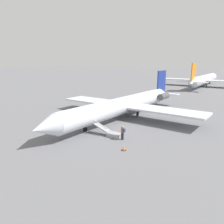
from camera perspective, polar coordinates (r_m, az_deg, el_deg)
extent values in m
plane|color=slate|center=(36.42, 2.80, -1.60)|extent=(600.00, 600.00, 0.00)
cylinder|color=silver|center=(35.94, 2.84, 1.73)|extent=(27.98, 4.96, 2.78)
cone|color=silver|center=(24.94, -17.28, -3.96)|extent=(3.26, 2.96, 2.73)
cone|color=silver|center=(49.63, 12.98, 4.56)|extent=(3.82, 3.00, 2.73)
cube|color=navy|center=(48.64, 12.81, 7.87)|extent=(3.90, 0.53, 4.45)
cube|color=silver|center=(49.29, 12.84, 4.84)|extent=(2.27, 7.90, 0.14)
cube|color=silver|center=(33.90, 14.40, 0.28)|extent=(5.35, 12.01, 0.28)
cube|color=silver|center=(41.38, -4.47, 2.92)|extent=(5.35, 12.01, 0.28)
cylinder|color=#4C4C51|center=(45.37, 13.32, 4.04)|extent=(3.43, 1.51, 1.25)
cylinder|color=#4C4C51|center=(47.02, 8.93, 4.54)|extent=(3.43, 1.51, 1.25)
cylinder|color=black|center=(29.50, -7.02, -4.52)|extent=(0.70, 0.23, 0.69)
cylinder|color=#4C4C51|center=(29.37, -7.04, -3.68)|extent=(0.12, 0.12, 0.22)
cylinder|color=black|center=(38.01, 6.71, -0.51)|extent=(0.70, 0.23, 0.69)
cylinder|color=#4C4C51|center=(37.90, 6.72, 0.15)|extent=(0.12, 0.12, 0.22)
cylinder|color=black|center=(39.27, 3.54, -0.01)|extent=(0.70, 0.23, 0.69)
cylinder|color=#4C4C51|center=(39.17, 3.55, 0.64)|extent=(0.12, 0.12, 0.22)
cylinder|color=silver|center=(90.98, 23.01, 7.87)|extent=(32.36, 4.47, 3.34)
cone|color=silver|center=(108.63, 24.90, 8.37)|extent=(3.79, 3.40, 3.27)
cone|color=silver|center=(73.17, 20.15, 7.08)|extent=(4.45, 3.42, 3.27)
cube|color=orange|center=(73.78, 20.53, 9.83)|extent=(4.68, 0.43, 5.34)
cube|color=silver|center=(73.53, 20.24, 7.36)|extent=(2.33, 9.42, 0.17)
cube|color=silver|center=(91.45, 17.56, 8.15)|extent=(5.82, 13.73, 0.33)
cylinder|color=black|center=(101.43, 24.08, 6.96)|extent=(0.83, 0.24, 0.83)
cylinder|color=#4C4C51|center=(101.39, 24.10, 7.27)|extent=(0.15, 0.15, 0.26)
cylinder|color=black|center=(88.33, 21.51, 6.45)|extent=(0.83, 0.24, 0.83)
cylinder|color=#4C4C51|center=(88.28, 21.53, 6.80)|extent=(0.15, 0.15, 0.26)
cylinder|color=black|center=(87.73, 23.42, 6.24)|extent=(0.83, 0.24, 0.83)
cylinder|color=#4C4C51|center=(87.68, 23.46, 6.59)|extent=(0.15, 0.15, 0.26)
cube|color=#99999E|center=(27.40, 0.66, -6.02)|extent=(1.24, 1.88, 0.50)
cube|color=#99999E|center=(28.36, -2.62, -4.03)|extent=(1.07, 2.30, 0.87)
cube|color=#99999E|center=(27.89, -3.22, -3.27)|extent=(0.23, 2.22, 0.81)
cube|color=#23232D|center=(26.48, 2.74, -6.32)|extent=(0.22, 0.29, 0.85)
cylinder|color=brown|center=(26.24, 2.75, -4.78)|extent=(0.36, 0.36, 0.65)
sphere|color=tan|center=(26.10, 2.77, -3.85)|extent=(0.24, 0.24, 0.24)
cube|color=navy|center=(26.09, 3.25, -4.82)|extent=(0.29, 0.20, 0.44)
cube|color=black|center=(23.56, 3.08, -9.92)|extent=(0.44, 0.44, 0.03)
cone|color=orange|center=(23.47, 3.08, -9.41)|extent=(0.34, 0.34, 0.48)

